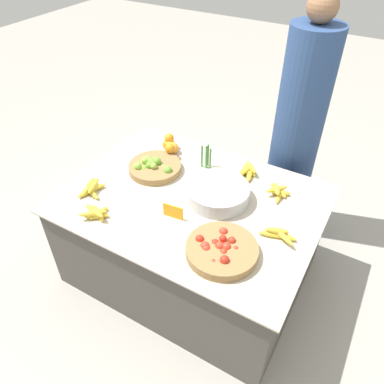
# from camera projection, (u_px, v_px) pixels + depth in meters

# --- Properties ---
(ground_plane) EXTENTS (12.00, 12.00, 0.00)m
(ground_plane) POSITION_uv_depth(u_px,v_px,m) (192.00, 268.00, 2.64)
(ground_plane) COLOR #A39E93
(market_table) EXTENTS (1.50, 1.13, 0.65)m
(market_table) POSITION_uv_depth(u_px,v_px,m) (192.00, 236.00, 2.44)
(market_table) COLOR #4C4742
(market_table) RESTS_ON ground_plane
(lime_bowl) EXTENTS (0.34, 0.34, 0.09)m
(lime_bowl) POSITION_uv_depth(u_px,v_px,m) (154.00, 167.00, 2.43)
(lime_bowl) COLOR olive
(lime_bowl) RESTS_ON market_table
(tomato_basket) EXTENTS (0.37, 0.37, 0.08)m
(tomato_basket) POSITION_uv_depth(u_px,v_px,m) (221.00, 250.00, 1.88)
(tomato_basket) COLOR olive
(tomato_basket) RESTS_ON market_table
(orange_pile) EXTENTS (0.15, 0.18, 0.11)m
(orange_pile) POSITION_uv_depth(u_px,v_px,m) (170.00, 145.00, 2.60)
(orange_pile) COLOR orange
(orange_pile) RESTS_ON market_table
(metal_bowl) EXTENTS (0.37, 0.37, 0.09)m
(metal_bowl) POSITION_uv_depth(u_px,v_px,m) (218.00, 193.00, 2.20)
(metal_bowl) COLOR #B7B7BF
(metal_bowl) RESTS_ON market_table
(price_sign) EXTENTS (0.12, 0.02, 0.09)m
(price_sign) POSITION_uv_depth(u_px,v_px,m) (173.00, 212.00, 2.08)
(price_sign) COLOR orange
(price_sign) RESTS_ON market_table
(veg_bundle) EXTENTS (0.08, 0.05, 0.16)m
(veg_bundle) POSITION_uv_depth(u_px,v_px,m) (206.00, 157.00, 2.42)
(veg_bundle) COLOR #428438
(veg_bundle) RESTS_ON market_table
(banana_bunch_back_center) EXTENTS (0.15, 0.17, 0.06)m
(banana_bunch_back_center) POSITION_uv_depth(u_px,v_px,m) (278.00, 191.00, 2.24)
(banana_bunch_back_center) COLOR gold
(banana_bunch_back_center) RESTS_ON market_table
(banana_bunch_front_left) EXTENTS (0.16, 0.17, 0.06)m
(banana_bunch_front_left) POSITION_uv_depth(u_px,v_px,m) (97.00, 213.00, 2.10)
(banana_bunch_front_left) COLOR gold
(banana_bunch_front_left) RESTS_ON market_table
(banana_bunch_middle_right) EXTENTS (0.15, 0.19, 0.06)m
(banana_bunch_middle_right) POSITION_uv_depth(u_px,v_px,m) (91.00, 189.00, 2.26)
(banana_bunch_middle_right) COLOR gold
(banana_bunch_middle_right) RESTS_ON market_table
(banana_bunch_front_center) EXTENTS (0.14, 0.18, 0.06)m
(banana_bunch_front_center) POSITION_uv_depth(u_px,v_px,m) (248.00, 171.00, 2.40)
(banana_bunch_front_center) COLOR gold
(banana_bunch_front_center) RESTS_ON market_table
(banana_bunch_middle_left) EXTENTS (0.20, 0.11, 0.06)m
(banana_bunch_middle_left) POSITION_uv_depth(u_px,v_px,m) (278.00, 234.00, 1.97)
(banana_bunch_middle_left) COLOR gold
(banana_bunch_middle_left) RESTS_ON market_table
(vendor_person) EXTENTS (0.32, 0.32, 1.67)m
(vendor_person) POSITION_uv_depth(u_px,v_px,m) (297.00, 134.00, 2.56)
(vendor_person) COLOR navy
(vendor_person) RESTS_ON ground_plane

